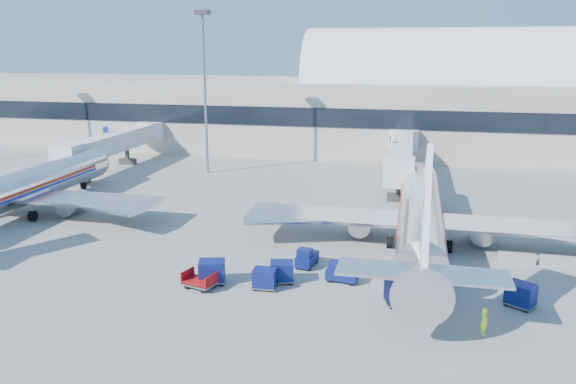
% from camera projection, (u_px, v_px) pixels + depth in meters
% --- Properties ---
extents(ground, '(260.00, 260.00, 0.00)m').
position_uv_depth(ground, '(302.00, 255.00, 49.14)').
color(ground, gray).
rests_on(ground, ground).
extents(terminal, '(170.00, 28.15, 21.00)m').
position_uv_depth(terminal, '(289.00, 105.00, 103.05)').
color(terminal, '#B2AA9E').
rests_on(terminal, ground).
extents(airliner_main, '(32.00, 37.26, 12.07)m').
position_uv_depth(airliner_main, '(421.00, 216.00, 50.53)').
color(airliner_main, silver).
rests_on(airliner_main, ground).
extents(airliner_mid, '(32.00, 37.26, 12.07)m').
position_uv_depth(airliner_mid, '(15.00, 190.00, 59.49)').
color(airliner_mid, silver).
rests_on(airliner_mid, ground).
extents(jetbridge_near, '(4.40, 27.50, 6.25)m').
position_uv_depth(jetbridge_near, '(402.00, 152.00, 75.65)').
color(jetbridge_near, silver).
rests_on(jetbridge_near, ground).
extents(jetbridge_mid, '(4.40, 27.50, 6.25)m').
position_uv_depth(jetbridge_mid, '(119.00, 141.00, 84.61)').
color(jetbridge_mid, silver).
rests_on(jetbridge_mid, ground).
extents(mast_west, '(2.00, 1.20, 22.60)m').
position_uv_depth(mast_west, '(204.00, 69.00, 78.08)').
color(mast_west, slate).
rests_on(mast_west, ground).
extents(barrier_near, '(3.00, 0.55, 0.90)m').
position_uv_depth(barrier_near, '(517.00, 258.00, 47.08)').
color(barrier_near, '#9E9E96').
rests_on(barrier_near, ground).
extents(barrier_mid, '(3.00, 0.55, 0.90)m').
position_uv_depth(barrier_mid, '(559.00, 261.00, 46.37)').
color(barrier_mid, '#9E9E96').
rests_on(barrier_mid, ground).
extents(tug_lead, '(2.56, 1.53, 1.58)m').
position_uv_depth(tug_lead, '(341.00, 273.00, 43.38)').
color(tug_lead, '#0A1451').
rests_on(tug_lead, ground).
extents(tug_right, '(2.87, 2.22, 1.68)m').
position_uv_depth(tug_right, '(413.00, 278.00, 42.31)').
color(tug_right, '#0A1451').
rests_on(tug_right, ground).
extents(tug_left, '(1.67, 2.72, 1.66)m').
position_uv_depth(tug_left, '(306.00, 258.00, 46.37)').
color(tug_left, '#0A1451').
rests_on(tug_left, ground).
extents(cart_train_a, '(2.16, 1.83, 1.66)m').
position_uv_depth(cart_train_a, '(282.00, 271.00, 43.17)').
color(cart_train_a, '#0A1451').
rests_on(cart_train_a, ground).
extents(cart_train_b, '(1.84, 1.44, 1.57)m').
position_uv_depth(cart_train_b, '(265.00, 278.00, 41.99)').
color(cart_train_b, '#0A1451').
rests_on(cart_train_b, ground).
extents(cart_train_c, '(2.42, 2.08, 1.82)m').
position_uv_depth(cart_train_c, '(212.00, 271.00, 42.98)').
color(cart_train_c, '#0A1451').
rests_on(cart_train_c, ground).
extents(cart_solo_near, '(2.45, 2.17, 1.79)m').
position_uv_depth(cart_solo_near, '(400.00, 292.00, 39.33)').
color(cart_solo_near, '#0A1451').
rests_on(cart_solo_near, ground).
extents(cart_solo_far, '(2.42, 2.27, 1.70)m').
position_uv_depth(cart_solo_far, '(521.00, 295.00, 39.06)').
color(cart_solo_far, '#0A1451').
rests_on(cart_solo_far, ground).
extents(cart_open_red, '(2.70, 2.23, 0.63)m').
position_uv_depth(cart_open_red, '(200.00, 282.00, 42.21)').
color(cart_open_red, slate).
rests_on(cart_open_red, ground).
extents(ramp_worker, '(0.60, 0.75, 1.79)m').
position_uv_depth(ramp_worker, '(484.00, 321.00, 35.29)').
color(ramp_worker, '#BDEE19').
rests_on(ramp_worker, ground).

